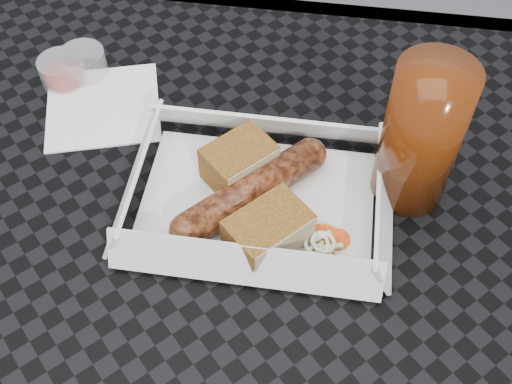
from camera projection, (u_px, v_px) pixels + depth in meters
patio_table at (173, 300)px, 0.64m from camera, size 0.80×0.80×0.74m
food_tray at (257, 201)px, 0.62m from camera, size 0.22×0.15×0.00m
bratwurst at (251, 191)px, 0.60m from camera, size 0.13×0.14×0.03m
bread_near at (239, 162)px, 0.62m from camera, size 0.08×0.08×0.04m
bread_far at (268, 231)px, 0.57m from camera, size 0.08×0.08×0.04m
veg_garnish at (323, 248)px, 0.58m from camera, size 0.03×0.03×0.00m
napkin at (103, 106)px, 0.70m from camera, size 0.15×0.15×0.00m
condiment_cup_sauce at (62, 71)px, 0.71m from camera, size 0.05×0.05×0.03m
condiment_cup_empty at (84, 63)px, 0.72m from camera, size 0.05×0.05×0.03m
drink_glass at (421, 136)px, 0.57m from camera, size 0.07×0.07×0.15m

